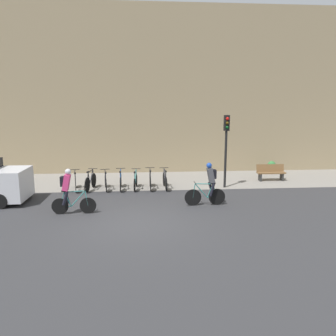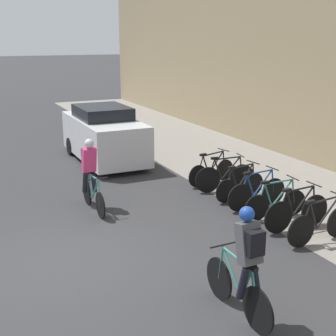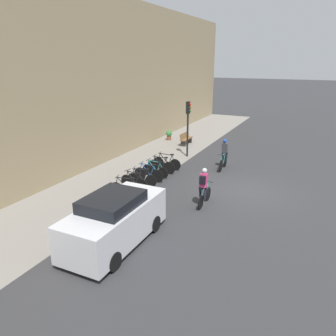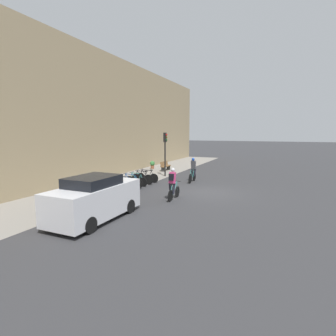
% 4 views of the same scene
% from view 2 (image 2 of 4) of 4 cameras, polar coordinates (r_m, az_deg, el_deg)
% --- Properties ---
extents(ground, '(200.00, 200.00, 0.00)m').
position_cam_2_polar(ground, '(9.15, -12.42, -11.07)').
color(ground, '#333335').
extents(cyclist_pink, '(1.66, 0.46, 1.75)m').
position_cam_2_polar(cyclist_pink, '(11.38, -9.47, -0.42)').
color(cyclist_pink, black).
rests_on(cyclist_pink, ground).
extents(cyclist_grey, '(1.70, 0.46, 1.79)m').
position_cam_2_polar(cyclist_grey, '(6.95, 9.40, -11.20)').
color(cyclist_grey, black).
rests_on(cyclist_grey, ground).
extents(parked_bike_0, '(0.50, 1.64, 0.95)m').
position_cam_2_polar(parked_bike_0, '(13.37, 5.31, -0.32)').
color(parked_bike_0, black).
rests_on(parked_bike_0, ground).
extents(parked_bike_1, '(0.46, 1.70, 0.99)m').
position_cam_2_polar(parked_bike_1, '(12.77, 6.97, -1.02)').
color(parked_bike_1, black).
rests_on(parked_bike_1, ground).
extents(parked_bike_2, '(0.46, 1.59, 0.94)m').
position_cam_2_polar(parked_bike_2, '(12.20, 8.78, -2.06)').
color(parked_bike_2, black).
rests_on(parked_bike_2, ground).
extents(parked_bike_3, '(0.46, 1.71, 0.98)m').
position_cam_2_polar(parked_bike_3, '(11.63, 10.79, -2.92)').
color(parked_bike_3, black).
rests_on(parked_bike_3, ground).
extents(parked_bike_4, '(0.46, 1.63, 0.95)m').
position_cam_2_polar(parked_bike_4, '(11.09, 12.98, -4.10)').
color(parked_bike_4, black).
rests_on(parked_bike_4, ground).
extents(parked_bike_5, '(0.46, 1.71, 0.99)m').
position_cam_2_polar(parked_bike_5, '(10.55, 15.43, -5.12)').
color(parked_bike_5, black).
rests_on(parked_bike_5, ground).
extents(parked_bike_6, '(0.46, 1.74, 0.97)m').
position_cam_2_polar(parked_bike_6, '(10.06, 18.11, -6.47)').
color(parked_bike_6, black).
rests_on(parked_bike_6, ground).
extents(parked_car, '(4.30, 1.84, 1.85)m').
position_cam_2_polar(parked_car, '(15.83, -7.81, 4.02)').
color(parked_car, silver).
rests_on(parked_car, ground).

